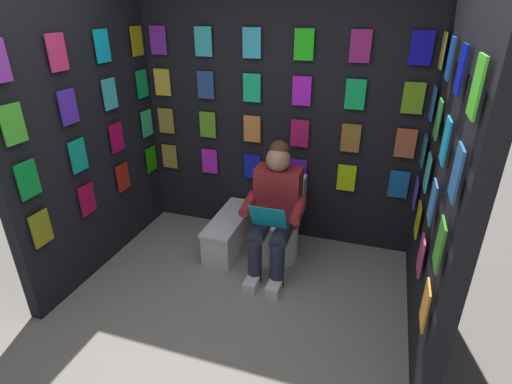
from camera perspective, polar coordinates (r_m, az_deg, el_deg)
ground_plane at (r=2.97m, az=-8.06°, el=-23.34°), size 30.00×30.00×0.00m
display_wall_back at (r=3.88m, az=3.18°, el=10.56°), size 2.81×0.14×2.45m
display_wall_left at (r=2.86m, az=25.72°, el=2.47°), size 0.14×1.86×2.45m
display_wall_right at (r=3.69m, az=-22.98°, el=7.77°), size 0.14×1.86×2.45m
toilet at (r=3.78m, az=3.48°, el=-4.68°), size 0.41×0.56×0.77m
person_reading at (r=3.46m, az=2.68°, el=-2.57°), size 0.53×0.69×1.19m
comic_longbox_near at (r=3.97m, az=-3.77°, el=-5.70°), size 0.29×0.82×0.34m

